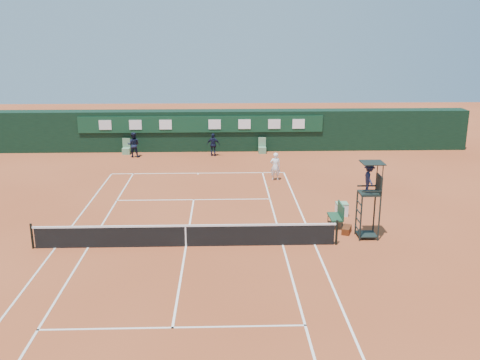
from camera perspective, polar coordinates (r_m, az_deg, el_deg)
name	(u,v)px	position (r m, az deg, el deg)	size (l,w,h in m)	color
ground	(186,246)	(22.91, -5.78, -7.06)	(90.00, 90.00, 0.00)	#A74B27
court_lines	(186,246)	(22.91, -5.78, -7.04)	(11.05, 23.85, 0.01)	white
tennis_net	(186,235)	(22.72, -5.82, -5.88)	(12.90, 0.10, 1.10)	black
back_wall	(202,130)	(40.50, -4.12, 5.32)	(40.00, 1.65, 3.00)	black
linesman_chair_left	(126,150)	(40.11, -12.04, 3.17)	(0.55, 0.50, 1.15)	#61956B
linesman_chair_right	(262,149)	(39.58, 2.38, 3.34)	(0.55, 0.50, 1.15)	#598862
umpire_chair	(370,184)	(23.60, 13.66, -0.41)	(0.96, 0.95, 3.42)	black
player_bench	(338,214)	(25.24, 10.38, -3.59)	(0.56, 1.20, 1.10)	#193E28
tennis_bag	(347,230)	(24.67, 11.30, -5.23)	(0.34, 0.77, 0.29)	black
cooler	(342,209)	(26.81, 10.79, -3.06)	(0.57, 0.57, 0.65)	white
tennis_ball	(269,188)	(30.91, 3.14, -0.81)	(0.07, 0.07, 0.07)	#B2CB2F
player	(275,166)	(32.38, 3.78, 1.45)	(0.62, 0.41, 1.71)	white
ball_kid_left	(134,145)	(38.96, -11.28, 3.71)	(0.87, 0.68, 1.79)	black
ball_kid_right	(213,145)	(38.60, -2.85, 3.78)	(0.97, 0.40, 1.65)	black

